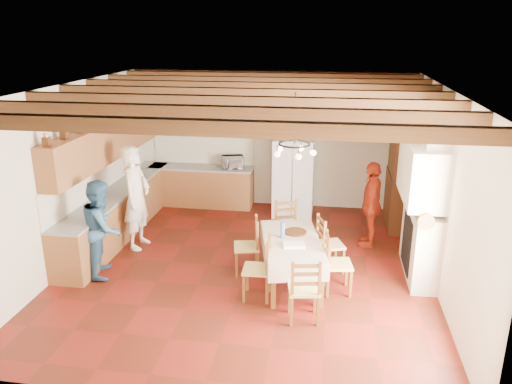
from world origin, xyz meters
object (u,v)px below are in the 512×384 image
Objects in this scene: chair_right_far at (330,243)px; chair_left_far at (246,245)px; person_man at (136,197)px; person_woman_red at (371,204)px; refrigerator at (294,177)px; chair_end_far at (288,229)px; chair_left_near at (257,268)px; microwave at (233,162)px; chair_end_near at (304,288)px; person_woman_blue at (102,228)px; hutch at (404,168)px; chair_right_near at (338,263)px; dining_table at (292,245)px.

chair_left_far is at bearing 81.70° from chair_right_far.
person_man is (-2.14, 0.73, 0.47)m from chair_left_far.
person_woman_red is at bearing -76.98° from person_man.
chair_end_far is (0.06, -1.99, -0.36)m from refrigerator.
person_man is (-2.73, -0.07, 0.47)m from chair_end_far.
chair_left_near is 0.60× the size of person_woman_red.
chair_left_far is 1.00m from chair_end_far.
microwave is (-2.91, 1.69, 0.23)m from person_woman_red.
chair_end_near is 0.60× the size of person_woman_blue.
refrigerator is at bearing 174.15° from chair_left_near.
chair_end_near is (0.73, -0.50, 0.00)m from chair_left_near.
chair_left_near and chair_end_near have the same top height.
chair_end_far is (-0.42, 2.06, 0.00)m from chair_end_near.
hutch is 2.52× the size of chair_left_near.
chair_end_far is 0.60× the size of person_woman_red.
chair_left_far is 1.00× the size of chair_right_near.
hutch is 3.46m from dining_table.
refrigerator is 1.75× the size of chair_right_far.
microwave reaches higher than chair_right_near.
person_man is (-3.49, 0.44, 0.47)m from chair_right_far.
dining_table is 1.89× the size of chair_right_near.
refrigerator is at bearing -48.77° from person_man.
person_woman_blue is 3.34× the size of microwave.
person_woman_red reaches higher than chair_right_near.
chair_end_far is at bearing -84.99° from person_man.
hutch reaches higher than person_woman_blue.
person_woman_blue is (-3.31, 0.90, 0.32)m from chair_end_near.
chair_right_near is (0.95, -3.21, -0.36)m from refrigerator.
chair_end_near is at bearing -82.69° from refrigerator.
chair_right_far is at bearing -120.71° from hutch.
person_man reaches higher than chair_left_near.
person_man is (-3.62, 1.14, 0.47)m from chair_right_near.
hutch is 3.81m from chair_left_far.
chair_left_near is 0.50× the size of person_man.
chair_right_near is 3.79m from person_woman_blue.
chair_right_far is (0.60, 0.53, -0.17)m from dining_table.
chair_end_far is at bearing -83.77° from person_woman_blue.
chair_end_near is 2.01× the size of microwave.
refrigerator reaches higher than person_woman_red.
person_woman_blue reaches higher than chair_right_far.
chair_right_far is 0.91m from chair_end_far.
chair_right_far is (0.82, -2.50, -0.36)m from refrigerator.
dining_table is at bearing 67.73° from chair_right_near.
chair_right_near is 3.82m from person_man.
chair_right_far is at bearing -111.82° from chair_end_near.
chair_left_near is 1.00× the size of chair_right_near.
microwave reaches higher than chair_end_near.
hutch is 1.51× the size of person_woman_red.
chair_left_near and chair_left_far have the same top height.
chair_right_near is 0.50× the size of person_man.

